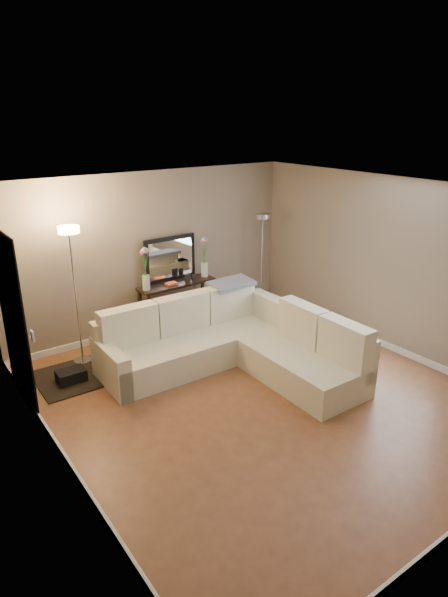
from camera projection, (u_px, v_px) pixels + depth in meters
floor at (260, 396)px, 6.44m from camera, size 5.00×5.50×0.01m
ceiling at (266, 192)px, 5.52m from camera, size 5.00×5.50×0.01m
wall_back at (154, 253)px, 8.08m from camera, size 5.00×0.02×2.60m
wall_left at (54, 358)px, 4.61m from camera, size 0.02×5.50×2.60m
wall_right at (394, 267)px, 7.35m from camera, size 0.02×5.50×2.60m
baseboard_back at (158, 324)px, 8.50m from camera, size 5.00×0.03×0.10m
baseboard_left at (71, 468)px, 5.06m from camera, size 0.03×5.50×0.10m
baseboard_right at (383, 343)px, 7.78m from camera, size 0.03×5.50×0.10m
doorway at (13, 319)px, 5.99m from camera, size 0.02×1.20×2.20m
switch_plate at (32, 336)px, 5.31m from camera, size 0.02×0.08×0.12m
sectional_sofa at (231, 343)px, 7.07m from camera, size 2.77×2.69×0.97m
throw_blanket at (232, 283)px, 7.64m from camera, size 0.71×0.43×0.09m
console_table at (173, 304)px, 8.23m from camera, size 1.34×0.40×0.82m
leaning_mirror at (170, 259)px, 8.15m from camera, size 0.94×0.08×0.73m
table_decor at (178, 282)px, 8.12m from camera, size 0.56×0.13×0.13m
flower_vase_left at (146, 272)px, 7.73m from camera, size 0.15×0.13×0.70m
flower_vase_right at (204, 260)px, 8.37m from camera, size 0.15×0.13×0.70m
floor_lamp_lit at (73, 269)px, 6.82m from camera, size 0.29×0.29×2.01m
floor_lamp_unlit at (262, 243)px, 8.82m from camera, size 0.27×0.27×1.78m
charcoal_rug at (85, 374)px, 6.96m from camera, size 1.33×1.00×0.02m
black_bag at (72, 378)px, 6.76m from camera, size 0.38×0.27×0.24m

